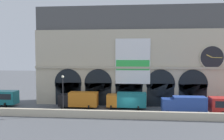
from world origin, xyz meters
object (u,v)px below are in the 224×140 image
object	(u,v)px
box_truck_midwest	(79,99)
box_truck_mideast	(184,105)
street_lamp_quayside	(63,90)
box_truck_center	(127,100)

from	to	relation	value
box_truck_midwest	box_truck_mideast	world-z (taller)	same
box_truck_mideast	street_lamp_quayside	size ratio (longest dim) A/B	1.09
box_truck_center	street_lamp_quayside	distance (m)	12.56
box_truck_midwest	street_lamp_quayside	bearing A→B (deg)	-103.27
box_truck_midwest	box_truck_mideast	xyz separation A→B (m)	(19.32, -2.88, 0.00)
box_truck_midwest	box_truck_center	bearing A→B (deg)	1.88
box_truck_midwest	box_truck_center	xyz separation A→B (m)	(9.30, 0.30, 0.00)
box_truck_midwest	box_truck_center	size ratio (longest dim) A/B	1.00
box_truck_midwest	box_truck_center	distance (m)	9.30
box_truck_center	street_lamp_quayside	xyz separation A→B (m)	(-10.66, -6.06, 2.71)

